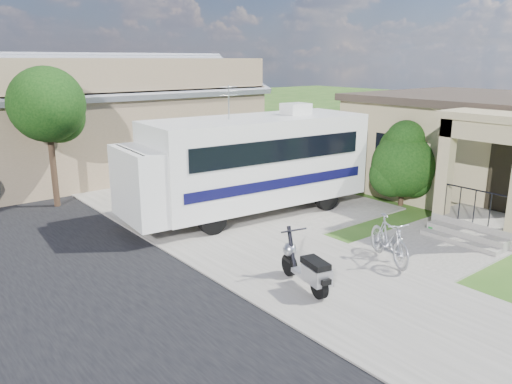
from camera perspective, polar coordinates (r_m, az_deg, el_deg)
ground at (r=12.44m, az=9.12°, el=-7.75°), size 120.00×120.00×0.00m
sidewalk_slab at (r=19.76m, az=-14.89°, el=0.58°), size 4.00×80.00×0.06m
driveway_slab at (r=16.47m, az=1.08°, el=-1.77°), size 7.00×6.00×0.05m
walk_slab at (r=14.17m, az=20.41°, el=-5.56°), size 4.00×3.00×0.05m
house at (r=19.91m, az=23.77°, el=5.06°), size 9.47×7.80×3.54m
warehouse at (r=23.40m, az=-16.98°, el=7.49°), size 12.50×8.40×5.04m
street_tree_a at (r=17.44m, az=-22.49°, el=8.85°), size 2.44×2.40×4.58m
motorhome at (r=15.41m, az=-0.80°, el=3.53°), size 7.96×3.08×3.99m
shrub at (r=17.25m, az=16.47°, el=3.31°), size 2.33×2.23×2.86m
scooter at (r=10.62m, az=5.85°, el=-8.69°), size 0.77×1.75×1.16m
bicycle at (r=12.34m, az=14.97°, el=-5.52°), size 1.25×1.89×1.11m
garden_hose at (r=15.03m, az=19.66°, el=-4.06°), size 0.40×0.40×0.18m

